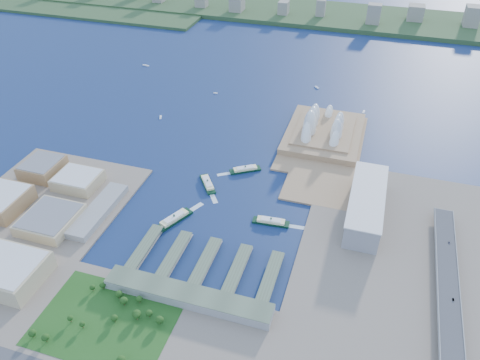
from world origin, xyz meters
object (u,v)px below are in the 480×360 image
(toaster_building, at_px, (366,205))
(ferry_b, at_px, (245,168))
(ferry_c, at_px, (174,218))
(ferry_d, at_px, (271,220))
(opera_house, at_px, (325,121))
(car_c, at_px, (449,243))
(ferry_a, at_px, (207,182))
(car_b, at_px, (453,299))

(toaster_building, bearing_deg, ferry_b, 163.60)
(toaster_building, xyz_separation_m, ferry_c, (-252.72, -89.60, -15.07))
(toaster_building, relative_size, ferry_b, 3.08)
(ferry_d, bearing_deg, opera_house, -11.60)
(toaster_building, relative_size, ferry_c, 2.70)
(car_c, bearing_deg, ferry_a, 173.04)
(toaster_building, height_order, car_b, toaster_building)
(opera_house, xyz_separation_m, toaster_building, (90.00, -200.00, -11.50))
(ferry_b, relative_size, ferry_d, 0.98)
(car_b, height_order, car_c, car_b)
(ferry_a, distance_m, car_c, 349.67)
(ferry_b, distance_m, ferry_c, 158.09)
(ferry_b, relative_size, car_b, 11.93)
(ferry_a, height_order, car_c, car_c)
(ferry_b, height_order, car_c, car_c)
(ferry_d, bearing_deg, ferry_b, 28.26)
(ferry_b, bearing_deg, car_c, 39.94)
(ferry_c, distance_m, ferry_d, 135.14)
(ferry_c, xyz_separation_m, car_c, (361.72, 50.27, 10.08))
(car_b, bearing_deg, opera_house, -59.30)
(ferry_b, distance_m, car_c, 317.42)
(ferry_b, xyz_separation_m, car_b, (302.29, -192.03, 10.79))
(opera_house, height_order, ferry_c, opera_house)
(ferry_a, bearing_deg, ferry_d, -61.53)
(ferry_b, relative_size, ferry_c, 0.88)
(ferry_a, xyz_separation_m, car_c, (346.94, -42.34, 10.65))
(ferry_c, bearing_deg, toaster_building, -134.84)
(toaster_building, distance_m, ferry_b, 202.11)
(toaster_building, bearing_deg, ferry_d, -156.18)
(opera_house, relative_size, car_b, 42.67)
(ferry_b, distance_m, ferry_d, 131.65)
(opera_house, height_order, ferry_a, opera_house)
(ferry_c, distance_m, car_c, 365.34)
(ferry_b, bearing_deg, ferry_a, -72.04)
(ferry_a, xyz_separation_m, ferry_c, (-14.79, -92.60, 0.57))
(ferry_b, height_order, car_b, car_b)
(ferry_d, bearing_deg, car_b, -113.67)
(opera_house, xyz_separation_m, ferry_b, (-103.29, -143.11, -27.24))
(opera_house, xyz_separation_m, car_c, (199.00, -239.33, -16.49))
(ferry_b, xyz_separation_m, ferry_c, (-59.43, -146.50, 0.68))
(opera_house, bearing_deg, ferry_d, -97.26)
(ferry_a, bearing_deg, opera_house, 17.82)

